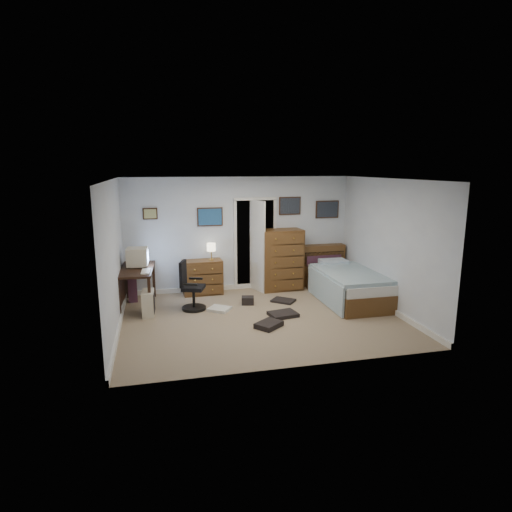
{
  "coord_description": "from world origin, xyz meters",
  "views": [
    {
      "loc": [
        -1.79,
        -7.19,
        2.72
      ],
      "look_at": [
        -0.03,
        0.3,
        1.1
      ],
      "focal_mm": 30.0,
      "sensor_mm": 36.0,
      "label": 1
    }
  ],
  "objects_px": {
    "computer_desk": "(132,277)",
    "office_chair": "(191,291)",
    "tall_dresser": "(281,260)",
    "bed": "(348,285)",
    "low_dresser": "(203,277)"
  },
  "relations": [
    {
      "from": "computer_desk",
      "to": "tall_dresser",
      "type": "bearing_deg",
      "value": 13.46
    },
    {
      "from": "computer_desk",
      "to": "low_dresser",
      "type": "height_order",
      "value": "computer_desk"
    },
    {
      "from": "office_chair",
      "to": "bed",
      "type": "bearing_deg",
      "value": 16.25
    },
    {
      "from": "tall_dresser",
      "to": "bed",
      "type": "relative_size",
      "value": 0.64
    },
    {
      "from": "computer_desk",
      "to": "tall_dresser",
      "type": "xyz_separation_m",
      "value": [
        3.18,
        0.56,
        0.08
      ]
    },
    {
      "from": "computer_desk",
      "to": "office_chair",
      "type": "xyz_separation_m",
      "value": [
        1.09,
        -0.4,
        -0.23
      ]
    },
    {
      "from": "tall_dresser",
      "to": "bed",
      "type": "xyz_separation_m",
      "value": [
        1.1,
        -1.13,
        -0.35
      ]
    },
    {
      "from": "low_dresser",
      "to": "bed",
      "type": "distance_m",
      "value": 3.07
    },
    {
      "from": "office_chair",
      "to": "low_dresser",
      "type": "bearing_deg",
      "value": 90.51
    },
    {
      "from": "office_chair",
      "to": "low_dresser",
      "type": "xyz_separation_m",
      "value": [
        0.34,
        0.99,
        0.0
      ]
    },
    {
      "from": "computer_desk",
      "to": "office_chair",
      "type": "relative_size",
      "value": 1.45
    },
    {
      "from": "tall_dresser",
      "to": "low_dresser",
      "type": "bearing_deg",
      "value": 175.33
    },
    {
      "from": "office_chair",
      "to": "tall_dresser",
      "type": "xyz_separation_m",
      "value": [
        2.08,
        0.96,
        0.31
      ]
    },
    {
      "from": "tall_dresser",
      "to": "bed",
      "type": "height_order",
      "value": "tall_dresser"
    },
    {
      "from": "low_dresser",
      "to": "tall_dresser",
      "type": "relative_size",
      "value": 0.62
    }
  ]
}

